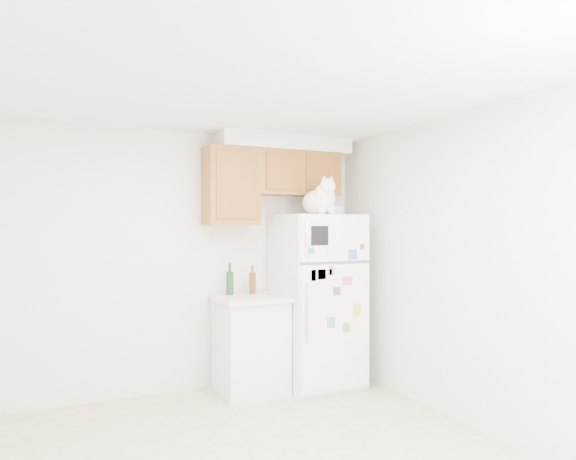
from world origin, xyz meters
TOP-DOWN VIEW (x-y plane):
  - room_shell at (0.12, 0.24)m, footprint 3.84×4.04m
  - refrigerator at (1.33, 1.61)m, footprint 0.76×0.78m
  - base_counter at (0.64, 1.68)m, footprint 0.64×0.64m
  - cat at (1.30, 1.48)m, footprint 0.36×0.53m
  - storage_box_back at (1.43, 1.67)m, footprint 0.22×0.19m
  - storage_box_front at (1.51, 1.58)m, footprint 0.18×0.15m
  - bottle_green at (0.49, 1.82)m, footprint 0.07×0.07m
  - bottle_amber at (0.72, 1.81)m, footprint 0.07×0.07m

SIDE VIEW (x-z plane):
  - base_counter at x=0.64m, z-range 0.00..0.92m
  - refrigerator at x=1.33m, z-range 0.00..1.70m
  - bottle_amber at x=0.72m, z-range 0.92..1.21m
  - bottle_green at x=0.49m, z-range 0.92..1.23m
  - room_shell at x=0.12m, z-range 0.41..2.93m
  - storage_box_front at x=1.51m, z-range 1.70..1.79m
  - storage_box_back at x=1.43m, z-range 1.70..1.80m
  - cat at x=1.30m, z-range 1.65..2.03m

